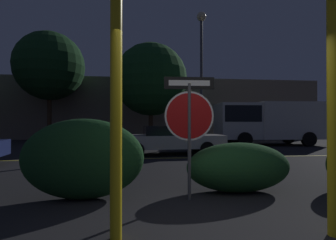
# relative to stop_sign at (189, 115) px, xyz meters

# --- Properties ---
(ground_plane) EXTENTS (260.00, 260.00, 0.00)m
(ground_plane) POSITION_rel_stop_sign_xyz_m (0.05, -1.61, -1.54)
(ground_plane) COLOR black
(road_center_stripe) EXTENTS (36.37, 0.12, 0.01)m
(road_center_stripe) POSITION_rel_stop_sign_xyz_m (0.05, 5.51, -1.53)
(road_center_stripe) COLOR gold
(road_center_stripe) RESTS_ON ground_plane
(stop_sign) EXTENTS (0.91, 0.07, 2.22)m
(stop_sign) POSITION_rel_stop_sign_xyz_m (0.00, 0.00, 0.00)
(stop_sign) COLOR #4C4C51
(stop_sign) RESTS_ON ground_plane
(yellow_pole_left) EXTENTS (0.14, 0.14, 3.42)m
(yellow_pole_left) POSITION_rel_stop_sign_xyz_m (-1.19, -1.45, 0.17)
(yellow_pole_left) COLOR yellow
(yellow_pole_left) RESTS_ON ground_plane
(yellow_pole_right) EXTENTS (0.15, 0.15, 3.20)m
(yellow_pole_right) POSITION_rel_stop_sign_xyz_m (1.49, -1.66, 0.07)
(yellow_pole_right) COLOR yellow
(yellow_pole_right) RESTS_ON ground_plane
(hedge_bush_1) EXTENTS (2.20, 0.87, 1.47)m
(hedge_bush_1) POSITION_rel_stop_sign_xyz_m (-1.91, 0.29, -0.80)
(hedge_bush_1) COLOR #19421E
(hedge_bush_1) RESTS_ON ground_plane
(hedge_bush_2) EXTENTS (2.13, 0.96, 0.99)m
(hedge_bush_2) POSITION_rel_stop_sign_xyz_m (1.10, 0.43, -1.04)
(hedge_bush_2) COLOR #1E4C23
(hedge_bush_2) RESTS_ON ground_plane
(passing_car_2) EXTENTS (4.81, 2.11, 1.25)m
(passing_car_2) POSITION_rel_stop_sign_xyz_m (0.43, 6.71, -0.89)
(passing_car_2) COLOR silver
(passing_car_2) RESTS_ON ground_plane
(delivery_truck) EXTENTS (6.41, 2.78, 2.61)m
(delivery_truck) POSITION_rel_stop_sign_xyz_m (6.92, 10.66, -0.01)
(delivery_truck) COLOR silver
(delivery_truck) RESTS_ON ground_plane
(street_lamp) EXTENTS (0.54, 0.54, 7.78)m
(street_lamp) POSITION_rel_stop_sign_xyz_m (2.75, 10.07, 3.87)
(street_lamp) COLOR #4C4C51
(street_lamp) RESTS_ON ground_plane
(tree_1) EXTENTS (5.04, 5.04, 8.08)m
(tree_1) POSITION_rel_stop_sign_xyz_m (-7.36, 15.56, 4.01)
(tree_1) COLOR #422D1E
(tree_1) RESTS_ON ground_plane
(tree_2) EXTENTS (5.25, 5.25, 7.13)m
(tree_2) POSITION_rel_stop_sign_xyz_m (0.06, 14.30, 2.96)
(tree_2) COLOR #422D1E
(tree_2) RESTS_ON ground_plane
(building_backdrop) EXTENTS (27.98, 3.36, 5.23)m
(building_backdrop) POSITION_rel_stop_sign_xyz_m (1.56, 19.29, 1.08)
(building_backdrop) COLOR #7A6B5B
(building_backdrop) RESTS_ON ground_plane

